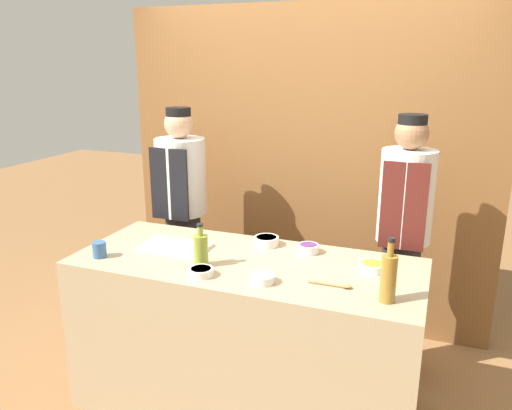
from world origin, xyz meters
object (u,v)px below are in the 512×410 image
at_px(cup_blue, 99,250).
at_px(cutting_board, 175,247).
at_px(bottle_vinegar, 389,277).
at_px(chef_left, 183,214).
at_px(sauce_bowl_brown, 262,278).
at_px(bottle_oil, 201,249).
at_px(sauce_bowl_orange, 201,272).
at_px(sauce_bowl_purple, 308,248).
at_px(sauce_bowl_yellow, 373,266).
at_px(chef_right, 403,238).
at_px(sauce_bowl_red, 266,241).
at_px(wooden_spoon, 334,285).

bearing_deg(cup_blue, cutting_board, 39.62).
bearing_deg(bottle_vinegar, chef_left, 149.93).
xyz_separation_m(sauce_bowl_brown, bottle_oil, (-0.38, 0.09, 0.07)).
xyz_separation_m(sauce_bowl_orange, chef_left, (-0.64, 0.96, -0.04)).
distance_m(cup_blue, chef_left, 0.94).
xyz_separation_m(sauce_bowl_purple, sauce_bowl_yellow, (0.39, -0.13, -0.00)).
distance_m(sauce_bowl_yellow, chef_left, 1.57).
bearing_deg(chef_right, chef_left, 180.00).
relative_size(sauce_bowl_red, cutting_board, 0.38).
xyz_separation_m(sauce_bowl_yellow, chef_right, (0.10, 0.58, -0.03)).
height_order(sauce_bowl_orange, sauce_bowl_red, sauce_bowl_red).
bearing_deg(sauce_bowl_purple, sauce_bowl_brown, -102.90).
distance_m(sauce_bowl_purple, bottle_oil, 0.63).
relative_size(sauce_bowl_yellow, bottle_oil, 0.60).
bearing_deg(sauce_bowl_yellow, sauce_bowl_brown, -145.25).
bearing_deg(sauce_bowl_red, chef_left, 152.47).
bearing_deg(sauce_bowl_orange, chef_left, 123.71).
distance_m(sauce_bowl_orange, cutting_board, 0.44).
bearing_deg(sauce_bowl_purple, sauce_bowl_yellow, -18.89).
distance_m(sauce_bowl_purple, sauce_bowl_red, 0.27).
bearing_deg(sauce_bowl_purple, chef_left, 157.21).
relative_size(sauce_bowl_purple, bottle_vinegar, 0.39).
bearing_deg(sauce_bowl_brown, wooden_spoon, 13.59).
bearing_deg(sauce_bowl_purple, bottle_vinegar, -42.65).
bearing_deg(chef_right, bottle_oil, -139.44).
xyz_separation_m(cup_blue, chef_right, (1.58, 0.93, -0.05)).
bearing_deg(sauce_bowl_purple, cutting_board, -164.52).
height_order(sauce_bowl_purple, sauce_bowl_yellow, sauce_bowl_purple).
height_order(sauce_bowl_yellow, cutting_board, sauce_bowl_yellow).
bearing_deg(bottle_vinegar, cup_blue, -179.16).
relative_size(sauce_bowl_red, chef_right, 0.09).
bearing_deg(wooden_spoon, sauce_bowl_yellow, 60.31).
bearing_deg(chef_right, sauce_bowl_orange, -133.86).
bearing_deg(sauce_bowl_yellow, bottle_vinegar, -71.08).
bearing_deg(sauce_bowl_yellow, bottle_oil, -163.70).
bearing_deg(bottle_vinegar, sauce_bowl_red, 147.40).
distance_m(sauce_bowl_red, wooden_spoon, 0.66).
relative_size(sauce_bowl_orange, cutting_board, 0.32).
bearing_deg(sauce_bowl_orange, chef_right, 46.14).
bearing_deg(bottle_vinegar, bottle_oil, 176.00).
bearing_deg(cup_blue, sauce_bowl_yellow, 13.36).
bearing_deg(cutting_board, cup_blue, -140.38).
xyz_separation_m(bottle_vinegar, cup_blue, (-1.58, -0.02, -0.08)).
distance_m(sauce_bowl_brown, chef_right, 1.10).
bearing_deg(bottle_oil, bottle_vinegar, -4.00).
relative_size(sauce_bowl_purple, sauce_bowl_brown, 0.98).
xyz_separation_m(sauce_bowl_red, wooden_spoon, (0.51, -0.42, -0.02)).
bearing_deg(sauce_bowl_purple, wooden_spoon, -58.69).
bearing_deg(chef_left, sauce_bowl_orange, -56.29).
bearing_deg(sauce_bowl_red, sauce_bowl_purple, -6.72).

